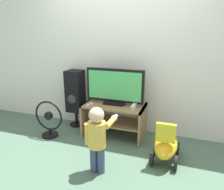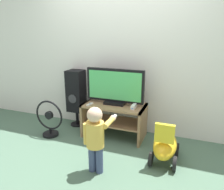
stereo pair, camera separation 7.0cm
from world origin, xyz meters
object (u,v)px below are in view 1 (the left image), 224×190
object	(u,v)px
game_console	(134,106)
floor_fan	(49,121)
ride_on_toy	(166,145)
speaker_tower	(75,92)
child	(97,135)
remote_primary	(90,104)
television	(115,87)

from	to	relation	value
game_console	floor_fan	bearing A→B (deg)	-166.79
game_console	ride_on_toy	bearing A→B (deg)	-35.98
speaker_tower	ride_on_toy	xyz separation A→B (m)	(1.58, -0.59, -0.38)
floor_fan	game_console	bearing A→B (deg)	13.21
child	floor_fan	size ratio (longest dim) A/B	1.38
game_console	remote_primary	bearing A→B (deg)	-171.36
remote_primary	television	bearing A→B (deg)	29.02
floor_fan	remote_primary	bearing A→B (deg)	17.94
speaker_tower	floor_fan	xyz separation A→B (m)	(-0.19, -0.51, -0.34)
ride_on_toy	child	bearing A→B (deg)	-145.48
game_console	speaker_tower	distance (m)	1.09
remote_primary	ride_on_toy	bearing A→B (deg)	-13.18
remote_primary	floor_fan	xyz separation A→B (m)	(-0.61, -0.20, -0.27)
speaker_tower	floor_fan	distance (m)	0.64
remote_primary	floor_fan	size ratio (longest dim) A/B	0.23
game_console	speaker_tower	xyz separation A→B (m)	(-1.07, 0.22, 0.05)
remote_primary	child	bearing A→B (deg)	-59.56
speaker_tower	remote_primary	bearing A→B (deg)	-37.34
game_console	speaker_tower	bearing A→B (deg)	168.55
child	speaker_tower	world-z (taller)	speaker_tower
game_console	remote_primary	world-z (taller)	game_console
child	floor_fan	distance (m)	1.22
game_console	remote_primary	xyz separation A→B (m)	(-0.65, -0.10, -0.02)
child	floor_fan	xyz separation A→B (m)	(-1.06, 0.57, -0.21)
remote_primary	game_console	bearing A→B (deg)	8.64
television	floor_fan	bearing A→B (deg)	-157.94
ride_on_toy	remote_primary	bearing A→B (deg)	166.82
television	game_console	world-z (taller)	television
floor_fan	child	bearing A→B (deg)	-28.29
remote_primary	floor_fan	bearing A→B (deg)	-162.06
child	remote_primary	bearing A→B (deg)	120.44
game_console	child	bearing A→B (deg)	-103.24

